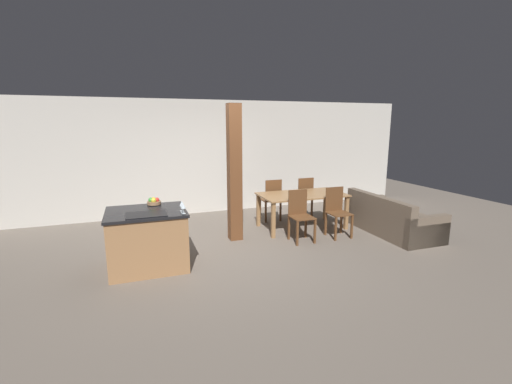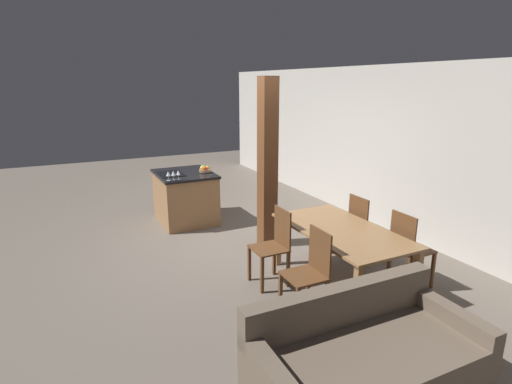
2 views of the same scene
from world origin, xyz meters
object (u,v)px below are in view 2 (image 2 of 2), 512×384
object	(u,v)px
wine_glass_middle	(173,173)
dining_chair_near_right	(310,271)
dining_chair_far_left	(364,227)
timber_post	(268,165)
wine_glass_far	(178,173)
dining_table	(341,236)
kitchen_island	(185,197)
fruit_bowl	(205,169)
wine_glass_near	(168,174)
dining_chair_far_right	(408,248)
couch	(365,362)
dining_chair_near_left	(274,245)

from	to	relation	value
wine_glass_middle	dining_chair_near_right	world-z (taller)	wine_glass_middle
dining_chair_far_left	timber_post	world-z (taller)	timber_post
wine_glass_far	timber_post	size ratio (longest dim) A/B	0.06
wine_glass_middle	timber_post	xyz separation A→B (m)	(1.11, 1.13, 0.24)
timber_post	dining_table	bearing A→B (deg)	8.06
kitchen_island	fruit_bowl	xyz separation A→B (m)	(0.14, 0.34, 0.50)
kitchen_island	wine_glass_far	size ratio (longest dim) A/B	7.51
dining_table	dining_chair_near_right	bearing A→B (deg)	-60.61
wine_glass_near	dining_chair_near_right	xyz separation A→B (m)	(3.01, 0.72, -0.51)
dining_table	wine_glass_middle	bearing A→B (deg)	-152.86
wine_glass_middle	timber_post	size ratio (longest dim) A/B	0.06
wine_glass_middle	wine_glass_far	xyz separation A→B (m)	(0.00, 0.08, 0.00)
dining_table	dining_chair_far_right	distance (m)	0.82
dining_table	dining_chair_far_left	bearing A→B (deg)	119.39
wine_glass_middle	dining_chair_far_right	xyz separation A→B (m)	(3.01, 2.04, -0.51)
kitchen_island	timber_post	xyz separation A→B (m)	(1.60, 0.81, 0.81)
timber_post	couch	bearing A→B (deg)	-12.99
fruit_bowl	dining_chair_far_left	bearing A→B (deg)	28.27
dining_chair_far_left	timber_post	size ratio (longest dim) A/B	0.38
wine_glass_middle	timber_post	world-z (taller)	timber_post
dining_chair_near_left	couch	size ratio (longest dim) A/B	0.50
wine_glass_middle	couch	size ratio (longest dim) A/B	0.08
dining_chair_far_left	dining_chair_far_right	xyz separation A→B (m)	(0.79, 0.00, 0.00)
dining_chair_near_right	dining_chair_far_right	size ratio (longest dim) A/B	1.00
wine_glass_near	wine_glass_far	distance (m)	0.16
dining_chair_near_left	fruit_bowl	bearing A→B (deg)	179.65
kitchen_island	dining_chair_near_right	size ratio (longest dim) A/B	1.21
fruit_bowl	dining_chair_near_right	world-z (taller)	fruit_bowl
kitchen_island	wine_glass_near	xyz separation A→B (m)	(0.50, -0.40, 0.56)
wine_glass_far	couch	world-z (taller)	wine_glass_far
wine_glass_far	dining_chair_near_left	distance (m)	2.34
dining_chair_near_right	timber_post	world-z (taller)	timber_post
dining_table	timber_post	world-z (taller)	timber_post
kitchen_island	dining_chair_far_left	world-z (taller)	dining_chair_far_left
couch	fruit_bowl	bearing A→B (deg)	87.90
wine_glass_far	couch	xyz separation A→B (m)	(4.14, 0.34, -0.74)
wine_glass_near	dining_chair_far_left	bearing A→B (deg)	43.74
wine_glass_middle	dining_chair_far_right	size ratio (longest dim) A/B	0.16
timber_post	wine_glass_near	bearing A→B (deg)	-132.44
dining_table	dining_chair_near_left	bearing A→B (deg)	-119.39
dining_chair_near_left	dining_chair_far_right	size ratio (longest dim) A/B	1.00
wine_glass_far	dining_chair_near_right	distance (m)	3.10
wine_glass_middle	dining_chair_near_left	world-z (taller)	wine_glass_middle
fruit_bowl	wine_glass_middle	distance (m)	0.75
kitchen_island	fruit_bowl	size ratio (longest dim) A/B	5.39
dining_chair_far_left	timber_post	bearing A→B (deg)	39.40
wine_glass_far	kitchen_island	bearing A→B (deg)	154.60
wine_glass_near	wine_glass_middle	world-z (taller)	same
dining_table	dining_chair_near_right	world-z (taller)	dining_chair_near_right
wine_glass_near	dining_chair_far_left	xyz separation A→B (m)	(2.22, 2.12, -0.51)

